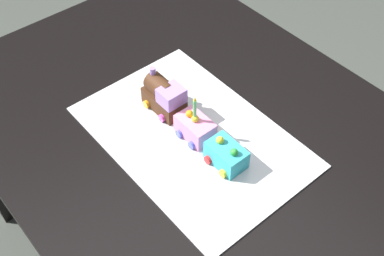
# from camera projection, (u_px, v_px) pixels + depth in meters

# --- Properties ---
(dining_table) EXTENTS (1.40, 1.00, 0.74)m
(dining_table) POSITION_uv_depth(u_px,v_px,m) (196.00, 152.00, 1.40)
(dining_table) COLOR black
(dining_table) RESTS_ON ground
(cake_board) EXTENTS (0.60, 0.40, 0.00)m
(cake_board) POSITION_uv_depth(u_px,v_px,m) (192.00, 136.00, 1.30)
(cake_board) COLOR silver
(cake_board) RESTS_ON dining_table
(cake_locomotive) EXTENTS (0.14, 0.08, 0.12)m
(cake_locomotive) POSITION_uv_depth(u_px,v_px,m) (164.00, 96.00, 1.33)
(cake_locomotive) COLOR #472816
(cake_locomotive) RESTS_ON cake_board
(cake_car_gondola_bubblegum) EXTENTS (0.10, 0.08, 0.07)m
(cake_car_gondola_bubblegum) POSITION_uv_depth(u_px,v_px,m) (195.00, 128.00, 1.28)
(cake_car_gondola_bubblegum) COLOR pink
(cake_car_gondola_bubblegum) RESTS_ON cake_board
(cake_car_flatbed_turquoise) EXTENTS (0.10, 0.08, 0.07)m
(cake_car_flatbed_turquoise) POSITION_uv_depth(u_px,v_px,m) (226.00, 155.00, 1.22)
(cake_car_flatbed_turquoise) COLOR #38B7C6
(cake_car_flatbed_turquoise) RESTS_ON cake_board
(birthday_candle) EXTENTS (0.01, 0.01, 0.07)m
(birthday_candle) POSITION_uv_depth(u_px,v_px,m) (195.00, 107.00, 1.22)
(birthday_candle) COLOR #66D872
(birthday_candle) RESTS_ON cake_car_gondola_bubblegum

